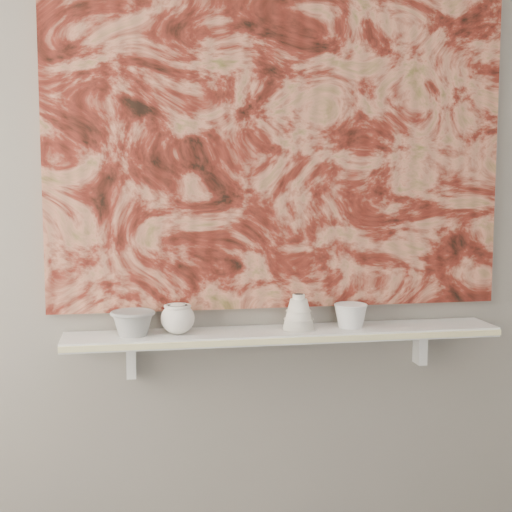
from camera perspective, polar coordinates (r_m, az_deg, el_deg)
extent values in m
plane|color=gray|center=(2.35, 1.88, 4.64)|extent=(3.60, 0.00, 3.60)
cube|color=silver|center=(2.31, 2.33, -6.28)|extent=(1.40, 0.18, 0.03)
cube|color=beige|center=(2.22, 2.85, -6.78)|extent=(1.40, 0.01, 0.02)
cube|color=silver|center=(2.34, -9.96, -8.10)|extent=(0.03, 0.06, 0.12)
cube|color=silver|center=(2.53, 12.99, -7.06)|extent=(0.03, 0.06, 0.12)
cube|color=maroon|center=(2.34, 1.97, 9.30)|extent=(1.50, 0.02, 1.10)
cube|color=black|center=(2.46, 12.31, 1.82)|extent=(0.09, 0.00, 0.08)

